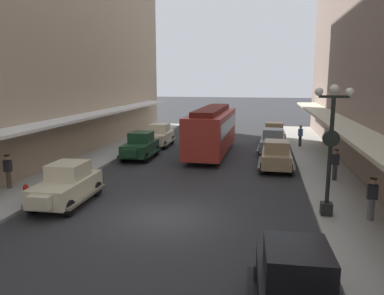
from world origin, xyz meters
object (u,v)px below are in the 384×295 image
Objects in this scene: pedestrian_3 at (372,199)px; pedestrian_2 at (335,164)px; parked_car_0 at (274,133)px; parked_car_4 at (273,141)px; fire_hydrant at (26,193)px; parked_car_2 at (297,289)px; parked_car_6 at (159,135)px; pedestrian_0 at (8,171)px; pedestrian_1 at (300,136)px; parked_car_3 at (140,145)px; lamp_post_with_clock at (331,145)px; parked_car_1 at (276,155)px; parked_car_5 at (67,183)px; streetcar at (212,129)px.

pedestrian_2 is at bearing 93.17° from pedestrian_3.
parked_car_0 is 0.99× the size of parked_car_4.
fire_hydrant is at bearing -128.16° from parked_car_4.
parked_car_2 reaches higher than pedestrian_3.
parked_car_6 is 15.18m from pedestrian_2.
pedestrian_0 is 21.31m from pedestrian_1.
parked_car_3 is 2.57× the size of pedestrian_3.
pedestrian_3 is (16.51, -1.15, 0.00)m from pedestrian_0.
parked_car_6 is 18.29m from lamp_post_with_clock.
pedestrian_3 is (3.28, -17.59, 0.07)m from parked_car_0.
parked_car_0 is 2.57× the size of pedestrian_1.
parked_car_1 and parked_car_4 have the same top height.
lamp_post_with_clock is at bearing -81.77° from parked_car_4.
pedestrian_0 is 1.00× the size of pedestrian_1.
lamp_post_with_clock is (11.07, 0.37, 2.04)m from parked_car_5.
pedestrian_2 is (12.27, -3.98, 0.07)m from parked_car_3.
parked_car_0 reaches higher than fire_hydrant.
pedestrian_1 is (15.27, 14.86, 0.00)m from pedestrian_0.
streetcar reaches higher than pedestrian_3.
parked_car_6 is 15.41m from fire_hydrant.
parked_car_0 is 12.14m from parked_car_3.
lamp_post_with_clock reaches higher than parked_car_4.
pedestrian_0 is (-3.86, 1.25, 0.07)m from parked_car_5.
parked_car_3 is 0.83× the size of lamp_post_with_clock.
parked_car_3 is (-9.27, 1.63, 0.00)m from parked_car_1.
streetcar is 11.76× the size of fire_hydrant.
parked_car_1 and parked_car_3 have the same top height.
fire_hydrant is at bearing -39.06° from pedestrian_0.
parked_car_2 and parked_car_6 have the same top height.
streetcar is at bearing -166.64° from parked_car_4.
parked_car_2 is at bearing -35.89° from parked_car_5.
parked_car_4 is 0.84× the size of lamp_post_with_clock.
parked_car_3 is 1.00× the size of parked_car_6.
parked_car_4 is 0.45× the size of streetcar.
pedestrian_0 is (-2.18, 1.77, 0.45)m from fire_hydrant.
parked_car_0 reaches higher than pedestrian_1.
pedestrian_3 is (0.32, -5.83, 0.00)m from pedestrian_2.
parked_car_2 is (0.03, -15.04, 0.00)m from parked_car_1.
pedestrian_2 is (3.01, -2.35, 0.07)m from parked_car_1.
parked_car_3 reaches higher than pedestrian_1.
streetcar is at bearing 68.80° from parked_car_5.
streetcar reaches higher than parked_car_5.
streetcar is 5.78× the size of pedestrian_0.
parked_car_0 is 17.89m from pedestrian_3.
pedestrian_3 is (3.30, 6.86, 0.07)m from parked_car_2.
streetcar reaches higher than parked_car_0.
parked_car_6 reaches higher than pedestrian_1.
parked_car_6 is at bearing 144.27° from pedestrian_2.
pedestrian_0 is (-13.05, -12.07, 0.07)m from parked_car_4.
streetcar reaches higher than parked_car_3.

